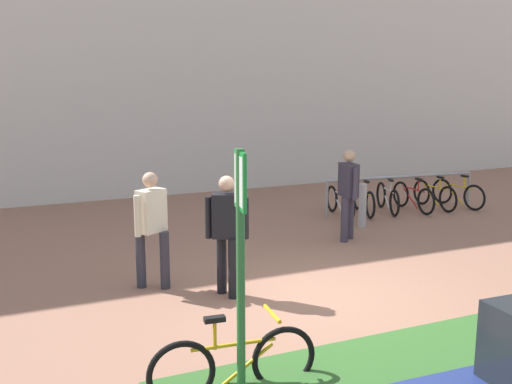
% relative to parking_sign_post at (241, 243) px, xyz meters
% --- Properties ---
extents(ground_plane, '(60.00, 60.00, 0.00)m').
position_rel_parking_sign_post_xyz_m(ground_plane, '(2.03, 2.14, -1.60)').
color(ground_plane, '#936651').
extents(planter_strip, '(7.00, 1.10, 0.16)m').
position_rel_parking_sign_post_xyz_m(planter_strip, '(2.66, 0.00, -1.52)').
color(planter_strip, '#336028').
rests_on(planter_strip, ground).
extents(parking_sign_post, '(0.09, 0.36, 2.44)m').
position_rel_parking_sign_post_xyz_m(parking_sign_post, '(0.00, 0.00, 0.00)').
color(parking_sign_post, '#2D7238').
rests_on(parking_sign_post, ground).
extents(bike_at_sign, '(1.68, 0.42, 0.86)m').
position_rel_parking_sign_post_xyz_m(bike_at_sign, '(0.00, 0.19, -1.25)').
color(bike_at_sign, black).
rests_on(bike_at_sign, ground).
extents(bike_rack_cluster, '(3.74, 1.82, 0.83)m').
position_rel_parking_sign_post_xyz_m(bike_rack_cluster, '(6.50, 6.23, -1.25)').
color(bike_rack_cluster, '#99999E').
rests_on(bike_rack_cluster, ground).
extents(bollard_steel, '(0.16, 0.16, 0.90)m').
position_rel_parking_sign_post_xyz_m(bollard_steel, '(4.88, 5.34, -1.15)').
color(bollard_steel, '#ADADB2').
rests_on(bollard_steel, ground).
extents(person_suited_dark, '(0.56, 0.39, 1.72)m').
position_rel_parking_sign_post_xyz_m(person_suited_dark, '(0.93, 2.79, -0.61)').
color(person_suited_dark, black).
rests_on(person_suited_dark, ground).
extents(person_shirt_blue, '(0.55, 0.40, 1.72)m').
position_rel_parking_sign_post_xyz_m(person_shirt_blue, '(0.05, 3.51, -0.61)').
color(person_shirt_blue, '#2D2D38').
rests_on(person_shirt_blue, ground).
extents(person_suited_navy, '(0.37, 0.61, 1.72)m').
position_rel_parking_sign_post_xyz_m(person_suited_navy, '(4.05, 4.59, -0.61)').
color(person_suited_navy, '#383342').
rests_on(person_suited_navy, ground).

